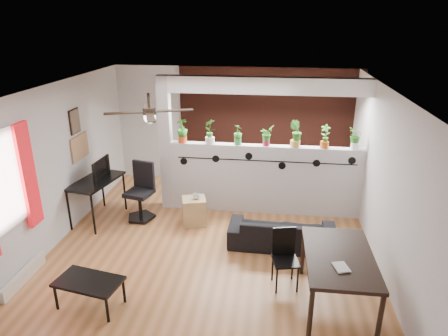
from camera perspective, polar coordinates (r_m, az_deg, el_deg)
room_shell at (r=6.11m, az=-1.96°, el=-1.12°), size 6.30×7.10×2.90m
partition_wall at (r=7.66m, az=5.85°, el=-1.61°), size 3.60×0.18×1.35m
ceiling_header at (r=7.18m, az=6.37°, el=11.61°), size 3.60×0.18×0.30m
pier_column at (r=7.72m, az=-8.30°, el=3.40°), size 0.22×0.20×2.60m
brick_panel at (r=8.86m, az=6.33°, el=5.73°), size 3.90×0.05×2.60m
vine_decal at (r=7.43m, az=5.93°, el=1.00°), size 3.31×0.01×0.30m
window_assembly at (r=5.98m, az=-29.01°, el=-2.16°), size 0.09×1.30×1.55m
baseboard_heater at (r=6.60m, az=-26.72°, el=-13.62°), size 0.08×1.00×0.18m
corkboard at (r=7.75m, az=-19.91°, el=2.80°), size 0.03×0.60×0.45m
framed_art at (r=7.58m, az=-20.55°, el=6.28°), size 0.03×0.34×0.44m
ceiling_fan at (r=5.71m, az=-10.60°, el=7.66°), size 1.19×1.19×0.43m
potted_plant_0 at (r=7.56m, az=-6.00°, el=5.43°), size 0.30×0.28×0.46m
potted_plant_1 at (r=7.46m, az=-2.04°, el=5.39°), size 0.32×0.32×0.48m
potted_plant_2 at (r=7.40m, az=2.00°, el=4.88°), size 0.24×0.24×0.38m
potted_plant_3 at (r=7.38m, az=6.09°, el=4.69°), size 0.21×0.23×0.37m
potted_plant_4 at (r=7.37m, az=10.22°, el=4.91°), size 0.31×0.28×0.49m
potted_plant_5 at (r=7.42m, az=14.27°, el=4.49°), size 0.26×0.22×0.43m
potted_plant_6 at (r=7.51m, az=18.26°, el=4.12°), size 0.19×0.22×0.39m
sofa at (r=6.75m, az=8.26°, el=-9.04°), size 1.68×0.69×0.49m
cube_shelf at (r=7.35m, az=-4.27°, el=-6.16°), size 0.50×0.47×0.51m
cup at (r=7.21m, az=-3.95°, el=-4.03°), size 0.14×0.14×0.10m
computer_desk at (r=7.66m, az=-17.80°, el=-2.16°), size 0.77×1.19×0.80m
monitor at (r=7.72m, az=-17.48°, el=-0.54°), size 0.35×0.08×0.19m
office_chair at (r=7.61m, az=-11.74°, el=-3.78°), size 0.56×0.56×1.07m
dining_table at (r=5.38m, az=16.11°, el=-12.62°), size 0.87×1.41×0.77m
book at (r=5.07m, az=15.53°, el=-13.58°), size 0.21×0.25×0.02m
folding_chair at (r=5.74m, az=8.65°, el=-11.80°), size 0.41×0.41×0.86m
coffee_table at (r=5.64m, az=-18.76°, el=-15.31°), size 0.92×0.61×0.39m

